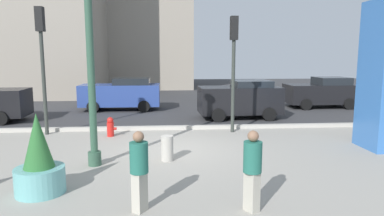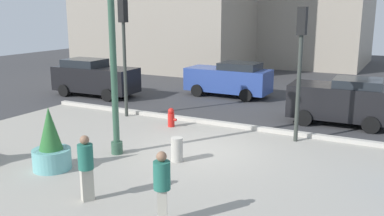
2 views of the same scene
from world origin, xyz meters
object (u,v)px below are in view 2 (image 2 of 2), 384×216
at_px(car_far_lane, 95,78).
at_px(pedestrian_on_sidewalk, 86,165).
at_px(traffic_light_far_side, 124,40).
at_px(car_curb_east, 342,100).
at_px(pedestrian_by_curb, 162,185).
at_px(fire_hydrant, 171,118).
at_px(car_intersection, 229,79).
at_px(concrete_bollard, 177,150).
at_px(potted_plant_mid_plaza, 51,146).
at_px(traffic_light_corner, 300,53).
at_px(lamp_post, 113,59).

xyz_separation_m(car_far_lane, pedestrian_on_sidewalk, (8.22, -9.98, -0.06)).
bearing_deg(car_far_lane, traffic_light_far_side, -34.66).
height_order(traffic_light_far_side, car_curb_east, traffic_light_far_side).
bearing_deg(pedestrian_on_sidewalk, pedestrian_by_curb, -4.00).
xyz_separation_m(fire_hydrant, car_curb_east, (5.75, 3.53, 0.59)).
relative_size(traffic_light_far_side, car_curb_east, 1.21).
bearing_deg(car_intersection, concrete_bollard, -75.84).
bearing_deg(potted_plant_mid_plaza, car_far_lane, 123.80).
height_order(fire_hydrant, traffic_light_far_side, traffic_light_far_side).
distance_m(traffic_light_far_side, car_curb_east, 9.10).
bearing_deg(pedestrian_on_sidewalk, traffic_light_corner, 65.40).
xyz_separation_m(potted_plant_mid_plaza, car_far_lane, (-5.94, 8.87, 0.27)).
xyz_separation_m(fire_hydrant, traffic_light_far_side, (-2.53, 0.54, 2.87)).
bearing_deg(pedestrian_on_sidewalk, car_far_lane, 129.48).
bearing_deg(potted_plant_mid_plaza, car_curb_east, 54.31).
bearing_deg(car_far_lane, fire_hydrant, -27.00).
distance_m(concrete_bollard, pedestrian_by_curb, 3.87).
distance_m(traffic_light_corner, car_curb_east, 3.90).
bearing_deg(car_intersection, traffic_light_corner, -50.30).
bearing_deg(car_curb_east, car_intersection, 153.48).
relative_size(traffic_light_far_side, car_far_lane, 1.07).
bearing_deg(lamp_post, potted_plant_mid_plaza, -112.73).
xyz_separation_m(lamp_post, pedestrian_by_curb, (3.66, -3.20, -2.10)).
xyz_separation_m(lamp_post, potted_plant_mid_plaza, (-0.81, -1.94, -2.31)).
distance_m(lamp_post, traffic_light_far_side, 4.86).
distance_m(fire_hydrant, pedestrian_on_sidewalk, 6.79).
height_order(potted_plant_mid_plaza, traffic_light_far_side, traffic_light_far_side).
bearing_deg(fire_hydrant, car_far_lane, 153.00).
bearing_deg(pedestrian_on_sidewalk, lamp_post, 115.74).
bearing_deg(potted_plant_mid_plaza, fire_hydrant, 82.54).
height_order(potted_plant_mid_plaza, pedestrian_on_sidewalk, potted_plant_mid_plaza).
xyz_separation_m(lamp_post, fire_hydrant, (-0.09, 3.54, -2.64)).
xyz_separation_m(fire_hydrant, concrete_bollard, (2.12, -3.27, 0.01)).
relative_size(traffic_light_far_side, pedestrian_by_curb, 2.96).
bearing_deg(car_curb_east, concrete_bollard, -118.11).
distance_m(potted_plant_mid_plaza, traffic_light_corner, 8.39).
bearing_deg(fire_hydrant, car_curb_east, 31.51).
height_order(car_curb_east, pedestrian_by_curb, car_curb_east).
height_order(potted_plant_mid_plaza, concrete_bollard, potted_plant_mid_plaza).
bearing_deg(car_intersection, car_far_lane, -153.17).
bearing_deg(fire_hydrant, traffic_light_corner, 4.85).
distance_m(lamp_post, potted_plant_mid_plaza, 3.12).
bearing_deg(pedestrian_on_sidewalk, fire_hydrant, 103.34).
height_order(traffic_light_corner, car_curb_east, traffic_light_corner).
bearing_deg(traffic_light_corner, lamp_post, -139.78).
relative_size(fire_hydrant, car_curb_east, 0.19).
distance_m(concrete_bollard, car_curb_east, 7.73).
distance_m(car_curb_east, pedestrian_on_sidewalk, 10.95).
bearing_deg(pedestrian_by_curb, car_intersection, 107.18).
height_order(fire_hydrant, pedestrian_on_sidewalk, pedestrian_on_sidewalk).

